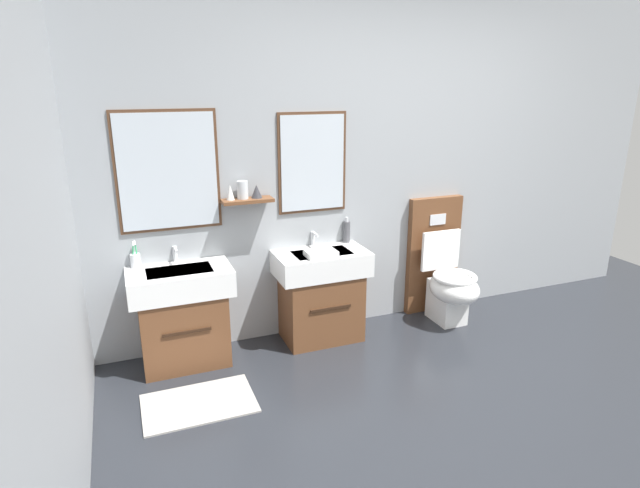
{
  "coord_description": "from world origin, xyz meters",
  "views": [
    {
      "loc": [
        -2.08,
        -1.77,
        1.91
      ],
      "look_at": [
        -0.78,
        1.56,
        0.8
      ],
      "focal_mm": 29.28,
      "sensor_mm": 36.0,
      "label": 1
    }
  ],
  "objects_px": {
    "toothbrush_cup": "(136,260)",
    "toilet": "(443,275)",
    "vanity_sink_left": "(183,313)",
    "soap_dispenser": "(347,231)",
    "vanity_sink_right": "(321,292)",
    "folded_hand_towel": "(321,254)"
  },
  "relations": [
    {
      "from": "toilet",
      "to": "folded_hand_towel",
      "type": "xyz_separation_m",
      "value": [
        -1.13,
        -0.08,
        0.35
      ]
    },
    {
      "from": "vanity_sink_left",
      "to": "toilet",
      "type": "xyz_separation_m",
      "value": [
        2.12,
        -0.03,
        0.0
      ]
    },
    {
      "from": "vanity_sink_right",
      "to": "soap_dispenser",
      "type": "bearing_deg",
      "value": 27.38
    },
    {
      "from": "toothbrush_cup",
      "to": "vanity_sink_left",
      "type": "bearing_deg",
      "value": -26.53
    },
    {
      "from": "soap_dispenser",
      "to": "folded_hand_towel",
      "type": "distance_m",
      "value": 0.41
    },
    {
      "from": "toilet",
      "to": "soap_dispenser",
      "type": "xyz_separation_m",
      "value": [
        -0.81,
        0.17,
        0.42
      ]
    },
    {
      "from": "vanity_sink_left",
      "to": "soap_dispenser",
      "type": "xyz_separation_m",
      "value": [
        1.31,
        0.14,
        0.42
      ]
    },
    {
      "from": "vanity_sink_right",
      "to": "toilet",
      "type": "height_order",
      "value": "toilet"
    },
    {
      "from": "toilet",
      "to": "toothbrush_cup",
      "type": "distance_m",
      "value": 2.42
    },
    {
      "from": "folded_hand_towel",
      "to": "soap_dispenser",
      "type": "bearing_deg",
      "value": 38.85
    },
    {
      "from": "toilet",
      "to": "toothbrush_cup",
      "type": "height_order",
      "value": "toilet"
    },
    {
      "from": "toilet",
      "to": "toothbrush_cup",
      "type": "relative_size",
      "value": 5.32
    },
    {
      "from": "folded_hand_towel",
      "to": "vanity_sink_left",
      "type": "bearing_deg",
      "value": 173.58
    },
    {
      "from": "vanity_sink_right",
      "to": "toilet",
      "type": "distance_m",
      "value": 1.09
    },
    {
      "from": "vanity_sink_left",
      "to": "soap_dispenser",
      "type": "relative_size",
      "value": 3.46
    },
    {
      "from": "toothbrush_cup",
      "to": "toilet",
      "type": "bearing_deg",
      "value": -3.86
    },
    {
      "from": "toothbrush_cup",
      "to": "folded_hand_towel",
      "type": "height_order",
      "value": "toothbrush_cup"
    },
    {
      "from": "vanity_sink_right",
      "to": "toilet",
      "type": "relative_size",
      "value": 0.7
    },
    {
      "from": "toilet",
      "to": "vanity_sink_left",
      "type": "bearing_deg",
      "value": 179.23
    },
    {
      "from": "vanity_sink_left",
      "to": "soap_dispenser",
      "type": "height_order",
      "value": "soap_dispenser"
    },
    {
      "from": "vanity_sink_left",
      "to": "vanity_sink_right",
      "type": "xyz_separation_m",
      "value": [
        1.03,
        0.0,
        0.0
      ]
    },
    {
      "from": "vanity_sink_left",
      "to": "folded_hand_towel",
      "type": "xyz_separation_m",
      "value": [
        0.99,
        -0.11,
        0.35
      ]
    }
  ]
}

